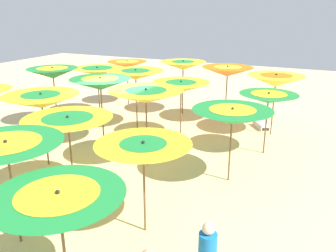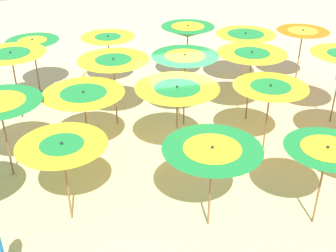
# 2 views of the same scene
# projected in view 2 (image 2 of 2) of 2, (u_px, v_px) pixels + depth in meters

# --- Properties ---
(ground) EXTENTS (42.24, 42.24, 0.04)m
(ground) POSITION_uv_depth(u_px,v_px,m) (184.00, 140.00, 14.01)
(ground) COLOR beige
(beach_umbrella_0) EXTENTS (2.00, 2.00, 2.28)m
(beach_umbrella_0) POSITION_uv_depth(u_px,v_px,m) (302.00, 35.00, 16.84)
(beach_umbrella_0) COLOR brown
(beach_umbrella_0) RESTS_ON ground
(beach_umbrella_1) EXTENTS (2.25, 2.25, 2.28)m
(beach_umbrella_1) POSITION_uv_depth(u_px,v_px,m) (245.00, 38.00, 16.51)
(beach_umbrella_1) COLOR brown
(beach_umbrella_1) RESTS_ON ground
(beach_umbrella_2) EXTENTS (2.04, 2.04, 2.52)m
(beach_umbrella_2) POSITION_uv_depth(u_px,v_px,m) (188.00, 31.00, 16.54)
(beach_umbrella_2) COLOR brown
(beach_umbrella_2) RESTS_ON ground
(beach_umbrella_3) EXTENTS (2.03, 2.03, 2.20)m
(beach_umbrella_3) POSITION_uv_depth(u_px,v_px,m) (108.00, 41.00, 16.45)
(beach_umbrella_3) COLOR brown
(beach_umbrella_3) RESTS_ON ground
(beach_umbrella_4) EXTENTS (1.94, 1.94, 2.22)m
(beach_umbrella_4) POSITION_uv_depth(u_px,v_px,m) (33.00, 45.00, 16.01)
(beach_umbrella_4) COLOR brown
(beach_umbrella_4) RESTS_ON ground
(beach_umbrella_6) EXTENTS (2.25, 2.25, 2.47)m
(beach_umbrella_6) POSITION_uv_depth(u_px,v_px,m) (252.00, 58.00, 14.12)
(beach_umbrella_6) COLOR brown
(beach_umbrella_6) RESTS_ON ground
(beach_umbrella_7) EXTENTS (2.13, 2.13, 2.53)m
(beach_umbrella_7) POSITION_uv_depth(u_px,v_px,m) (185.00, 61.00, 13.74)
(beach_umbrella_7) COLOR brown
(beach_umbrella_7) RESTS_ON ground
(beach_umbrella_8) EXTENTS (2.29, 2.29, 2.36)m
(beach_umbrella_8) POSITION_uv_depth(u_px,v_px,m) (114.00, 65.00, 13.90)
(beach_umbrella_8) COLOR brown
(beach_umbrella_8) RESTS_ON ground
(beach_umbrella_9) EXTENTS (2.29, 2.29, 2.42)m
(beach_umbrella_9) POSITION_uv_depth(u_px,v_px,m) (11.00, 58.00, 14.23)
(beach_umbrella_9) COLOR brown
(beach_umbrella_9) RESTS_ON ground
(beach_umbrella_11) EXTENTS (2.13, 2.13, 2.24)m
(beach_umbrella_11) POSITION_uv_depth(u_px,v_px,m) (270.00, 92.00, 12.37)
(beach_umbrella_11) COLOR brown
(beach_umbrella_11) RESTS_ON ground
(beach_umbrella_12) EXTENTS (2.27, 2.27, 2.51)m
(beach_umbrella_12) POSITION_uv_depth(u_px,v_px,m) (177.00, 94.00, 11.64)
(beach_umbrella_12) COLOR brown
(beach_umbrella_12) RESTS_ON ground
(beach_umbrella_13) EXTENTS (2.29, 2.29, 2.20)m
(beach_umbrella_13) POSITION_uv_depth(u_px,v_px,m) (84.00, 98.00, 12.07)
(beach_umbrella_13) COLOR brown
(beach_umbrella_13) RESTS_ON ground
(beach_umbrella_14) EXTENTS (2.23, 2.23, 2.35)m
(beach_umbrella_14) POSITION_uv_depth(u_px,v_px,m) (0.00, 109.00, 11.29)
(beach_umbrella_14) COLOR brown
(beach_umbrella_14) RESTS_ON ground
(beach_umbrella_16) EXTENTS (1.93, 1.93, 2.17)m
(beach_umbrella_16) POSITION_uv_depth(u_px,v_px,m) (327.00, 154.00, 9.64)
(beach_umbrella_16) COLOR brown
(beach_umbrella_16) RESTS_ON ground
(beach_umbrella_17) EXTENTS (2.23, 2.23, 2.21)m
(beach_umbrella_17) POSITION_uv_depth(u_px,v_px,m) (212.00, 156.00, 9.58)
(beach_umbrella_17) COLOR brown
(beach_umbrella_17) RESTS_ON ground
(beach_umbrella_18) EXTENTS (2.06, 2.06, 2.17)m
(beach_umbrella_18) POSITION_uv_depth(u_px,v_px,m) (63.00, 151.00, 9.77)
(beach_umbrella_18) COLOR brown
(beach_umbrella_18) RESTS_ON ground
(lounger_0) EXTENTS (1.29, 0.72, 0.67)m
(lounger_0) POSITION_uv_depth(u_px,v_px,m) (94.00, 84.00, 17.29)
(lounger_0) COLOR #333338
(lounger_0) RESTS_ON ground
(lounger_2) EXTENTS (0.65, 1.16, 0.65)m
(lounger_2) POSITION_uv_depth(u_px,v_px,m) (46.00, 96.00, 16.31)
(lounger_2) COLOR olive
(lounger_2) RESTS_ON ground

